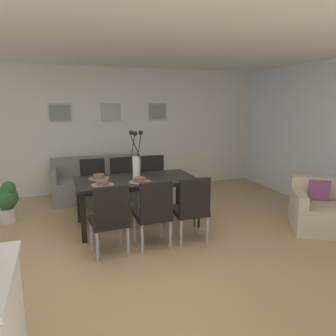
{
  "coord_description": "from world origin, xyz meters",
  "views": [
    {
      "loc": [
        -0.82,
        -3.65,
        1.89
      ],
      "look_at": [
        0.8,
        1.03,
        0.87
      ],
      "focal_mm": 34.39,
      "sensor_mm": 36.0,
      "label": 1
    }
  ],
  "objects_px": {
    "armchair": "(320,211)",
    "framed_picture_center": "(111,112)",
    "dining_chair_far_left": "(154,210)",
    "potted_plant": "(7,200)",
    "centerpiece_vase": "(136,161)",
    "bowl_far_left": "(140,179)",
    "dining_chair_far_right": "(124,181)",
    "bowl_near_left": "(103,182)",
    "dining_chair_mid_right": "(154,178)",
    "framed_picture_right": "(158,112)",
    "dining_chair_near_left": "(110,216)",
    "dining_chair_near_right": "(94,183)",
    "sofa": "(99,184)",
    "dining_chair_mid_left": "(192,206)",
    "dining_table": "(137,184)",
    "framed_picture_left": "(60,113)",
    "bowl_near_right": "(99,176)"
  },
  "relations": [
    {
      "from": "dining_chair_far_left",
      "to": "framed_picture_center",
      "type": "relative_size",
      "value": 2.21
    },
    {
      "from": "dining_table",
      "to": "bowl_far_left",
      "type": "bearing_deg",
      "value": -90.0
    },
    {
      "from": "dining_chair_far_right",
      "to": "dining_chair_mid_left",
      "type": "bearing_deg",
      "value": -71.1
    },
    {
      "from": "framed_picture_center",
      "to": "dining_chair_far_left",
      "type": "bearing_deg",
      "value": -89.64
    },
    {
      "from": "centerpiece_vase",
      "to": "dining_chair_mid_right",
      "type": "bearing_deg",
      "value": 58.07
    },
    {
      "from": "dining_chair_near_right",
      "to": "bowl_far_left",
      "type": "bearing_deg",
      "value": -61.85
    },
    {
      "from": "bowl_far_left",
      "to": "framed_picture_left",
      "type": "distance_m",
      "value": 2.73
    },
    {
      "from": "dining_chair_mid_right",
      "to": "framed_picture_right",
      "type": "xyz_separation_m",
      "value": [
        0.49,
        1.32,
        1.17
      ]
    },
    {
      "from": "dining_chair_mid_right",
      "to": "potted_plant",
      "type": "distance_m",
      "value": 2.45
    },
    {
      "from": "dining_chair_near_left",
      "to": "potted_plant",
      "type": "bearing_deg",
      "value": 129.19
    },
    {
      "from": "dining_table",
      "to": "framed_picture_center",
      "type": "bearing_deg",
      "value": 90.0
    },
    {
      "from": "potted_plant",
      "to": "dining_chair_far_left",
      "type": "bearing_deg",
      "value": -40.25
    },
    {
      "from": "dining_chair_far_right",
      "to": "bowl_near_left",
      "type": "distance_m",
      "value": 1.2
    },
    {
      "from": "dining_table",
      "to": "framed_picture_right",
      "type": "relative_size",
      "value": 4.46
    },
    {
      "from": "potted_plant",
      "to": "framed_picture_center",
      "type": "bearing_deg",
      "value": 35.49
    },
    {
      "from": "dining_chair_far_left",
      "to": "centerpiece_vase",
      "type": "height_order",
      "value": "centerpiece_vase"
    },
    {
      "from": "bowl_near_right",
      "to": "dining_chair_near_right",
      "type": "bearing_deg",
      "value": 91.84
    },
    {
      "from": "bowl_near_left",
      "to": "dining_chair_mid_left",
      "type": "bearing_deg",
      "value": -30.67
    },
    {
      "from": "dining_chair_mid_left",
      "to": "framed_picture_left",
      "type": "relative_size",
      "value": 2.1
    },
    {
      "from": "dining_chair_mid_right",
      "to": "sofa",
      "type": "height_order",
      "value": "dining_chair_mid_right"
    },
    {
      "from": "dining_chair_far_left",
      "to": "centerpiece_vase",
      "type": "relative_size",
      "value": 1.25
    },
    {
      "from": "dining_chair_far_left",
      "to": "dining_chair_mid_right",
      "type": "relative_size",
      "value": 1.0
    },
    {
      "from": "dining_chair_far_right",
      "to": "potted_plant",
      "type": "xyz_separation_m",
      "value": [
        -1.89,
        -0.05,
        -0.14
      ]
    },
    {
      "from": "bowl_near_right",
      "to": "framed_picture_right",
      "type": "distance_m",
      "value": 2.66
    },
    {
      "from": "dining_chair_mid_left",
      "to": "dining_table",
      "type": "bearing_deg",
      "value": 122.87
    },
    {
      "from": "bowl_far_left",
      "to": "potted_plant",
      "type": "xyz_separation_m",
      "value": [
        -1.92,
        1.0,
        -0.41
      ]
    },
    {
      "from": "dining_chair_far_right",
      "to": "bowl_near_right",
      "type": "height_order",
      "value": "dining_chair_far_right"
    },
    {
      "from": "dining_table",
      "to": "potted_plant",
      "type": "distance_m",
      "value": 2.1
    },
    {
      "from": "bowl_near_right",
      "to": "potted_plant",
      "type": "xyz_separation_m",
      "value": [
        -1.38,
        0.59,
        -0.41
      ]
    },
    {
      "from": "dining_chair_mid_left",
      "to": "bowl_far_left",
      "type": "relative_size",
      "value": 5.41
    },
    {
      "from": "centerpiece_vase",
      "to": "potted_plant",
      "type": "bearing_deg",
      "value": 157.57
    },
    {
      "from": "centerpiece_vase",
      "to": "bowl_far_left",
      "type": "distance_m",
      "value": 0.32
    },
    {
      "from": "dining_chair_far_left",
      "to": "potted_plant",
      "type": "relative_size",
      "value": 1.37
    },
    {
      "from": "armchair",
      "to": "framed_picture_center",
      "type": "xyz_separation_m",
      "value": [
        -2.58,
        3.23,
        1.39
      ]
    },
    {
      "from": "dining_chair_far_right",
      "to": "framed_picture_right",
      "type": "bearing_deg",
      "value": 51.64
    },
    {
      "from": "bowl_near_left",
      "to": "sofa",
      "type": "height_order",
      "value": "bowl_near_left"
    },
    {
      "from": "framed_picture_left",
      "to": "dining_chair_far_left",
      "type": "bearing_deg",
      "value": -70.99
    },
    {
      "from": "dining_chair_near_left",
      "to": "dining_chair_far_right",
      "type": "bearing_deg",
      "value": 73.09
    },
    {
      "from": "dining_chair_mid_left",
      "to": "dining_chair_near_left",
      "type": "bearing_deg",
      "value": -178.4
    },
    {
      "from": "dining_chair_near_right",
      "to": "framed_picture_right",
      "type": "height_order",
      "value": "framed_picture_right"
    },
    {
      "from": "dining_table",
      "to": "potted_plant",
      "type": "bearing_deg",
      "value": 157.53
    },
    {
      "from": "sofa",
      "to": "centerpiece_vase",
      "type": "bearing_deg",
      "value": -77.76
    },
    {
      "from": "dining_chair_far_right",
      "to": "dining_chair_mid_left",
      "type": "height_order",
      "value": "same"
    },
    {
      "from": "armchair",
      "to": "framed_picture_right",
      "type": "distance_m",
      "value": 3.84
    },
    {
      "from": "armchair",
      "to": "centerpiece_vase",
      "type": "bearing_deg",
      "value": 157.61
    },
    {
      "from": "dining_chair_near_left",
      "to": "dining_chair_near_right",
      "type": "bearing_deg",
      "value": 90.24
    },
    {
      "from": "bowl_near_left",
      "to": "framed_picture_left",
      "type": "xyz_separation_m",
      "value": [
        -0.48,
        2.37,
        0.9
      ]
    },
    {
      "from": "dining_chair_far_left",
      "to": "framed_picture_center",
      "type": "xyz_separation_m",
      "value": [
        -0.02,
        3.01,
        1.17
      ]
    },
    {
      "from": "dining_chair_mid_right",
      "to": "framed_picture_center",
      "type": "relative_size",
      "value": 2.21
    },
    {
      "from": "centerpiece_vase",
      "to": "framed_picture_left",
      "type": "relative_size",
      "value": 1.68
    }
  ]
}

